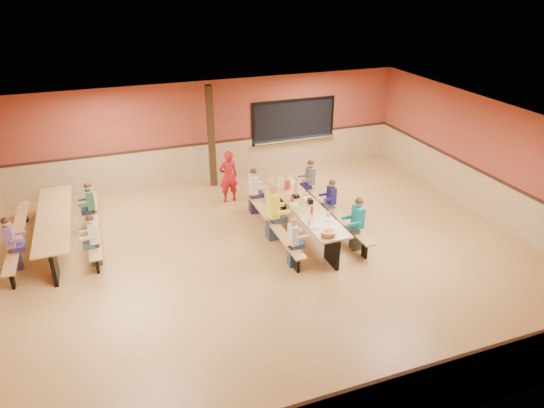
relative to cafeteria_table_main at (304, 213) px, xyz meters
name	(u,v)px	position (x,y,z in m)	size (l,w,h in m)	color
ground	(269,257)	(-1.19, -0.81, -0.53)	(12.00, 12.00, 0.00)	#9E703B
room_envelope	(269,230)	(-1.19, -0.81, 0.16)	(12.04, 10.04, 3.02)	#973E2C
kitchen_pass_through	(294,123)	(1.41, 4.15, 0.96)	(2.78, 0.28, 1.38)	black
structural_post	(211,137)	(-1.39, 3.59, 0.97)	(0.18, 0.18, 3.00)	black
cafeteria_table_main	(304,213)	(0.00, 0.00, 0.00)	(1.91, 3.70, 0.74)	#B28646
cafeteria_table_second	(55,224)	(-5.68, 1.44, 0.00)	(1.91, 3.70, 0.74)	#B28646
seated_child_white_left	(293,242)	(-0.83, -1.31, 0.06)	(0.35, 0.28, 1.17)	white
seated_adult_yellow	(273,212)	(-0.83, -0.04, 0.19)	(0.48, 0.39, 1.44)	yellow
seated_child_grey_left	(254,191)	(-0.83, 1.43, 0.09)	(0.38, 0.31, 1.23)	silver
seated_child_teal_right	(357,224)	(0.82, -1.14, 0.11)	(0.40, 0.33, 1.28)	teal
seated_child_navy_right	(331,202)	(0.82, 0.20, 0.06)	(0.35, 0.29, 1.17)	#1A1753
seated_child_char_right	(310,182)	(0.82, 1.49, 0.09)	(0.38, 0.31, 1.23)	#555E62
seated_child_purple_sec	(11,244)	(-6.51, 0.63, 0.09)	(0.38, 0.31, 1.23)	slate
seated_child_green_sec	(91,206)	(-4.86, 1.97, 0.09)	(0.38, 0.31, 1.23)	#316649
seated_child_tan_sec	(94,241)	(-4.86, 0.23, 0.06)	(0.36, 0.29, 1.18)	beige
standing_woman	(228,176)	(-1.25, 2.35, 0.21)	(0.54, 0.35, 1.48)	#B51419
punch_pitcher	(287,185)	(-0.03, 1.03, 0.32)	(0.16, 0.16, 0.22)	red
chip_bowl	(328,233)	(-0.12, -1.55, 0.29)	(0.32, 0.32, 0.15)	orange
napkin_dispenser	(310,201)	(0.17, 0.03, 0.28)	(0.10, 0.14, 0.13)	black
condiment_mustard	(301,201)	(-0.05, 0.06, 0.30)	(0.06, 0.06, 0.17)	yellow
condiment_ketchup	(312,210)	(-0.01, -0.47, 0.30)	(0.06, 0.06, 0.17)	#B2140F
table_paddle	(296,192)	(-0.03, 0.47, 0.35)	(0.16, 0.16, 0.56)	black
place_settings	(304,203)	(0.00, 0.00, 0.27)	(0.65, 3.30, 0.11)	beige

